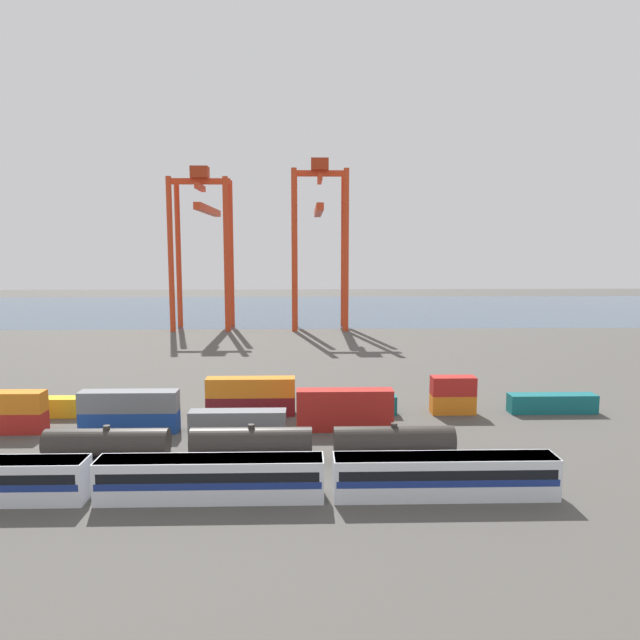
{
  "coord_description": "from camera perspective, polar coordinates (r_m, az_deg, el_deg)",
  "views": [
    {
      "loc": [
        12.19,
        -71.86,
        22.74
      ],
      "look_at": [
        15.05,
        36.73,
        9.22
      ],
      "focal_mm": 32.35,
      "sensor_mm": 36.0,
      "label": 1
    }
  ],
  "objects": [
    {
      "name": "shipping_container_16",
      "position": [
        82.12,
        13.04,
        -6.35
      ],
      "size": [
        6.04,
        2.44,
        2.6
      ],
      "primitive_type": "cube",
      "color": "#AD211C",
      "rests_on": "shipping_container_15"
    },
    {
      "name": "shipping_container_2",
      "position": [
        80.9,
        -27.59,
        -7.19
      ],
      "size": [
        6.04,
        2.44,
        2.6
      ],
      "primitive_type": "cube",
      "color": "orange",
      "rests_on": "shipping_container_1"
    },
    {
      "name": "shipping_container_13",
      "position": [
        79.88,
        -6.88,
        -6.6
      ],
      "size": [
        12.1,
        2.44,
        2.6
      ],
      "primitive_type": "cube",
      "color": "orange",
      "rests_on": "shipping_container_12"
    },
    {
      "name": "gantry_crane_central",
      "position": [
        165.95,
        -0.05,
        9.12
      ],
      "size": [
        15.71,
        37.25,
        47.34
      ],
      "color": "red",
      "rests_on": "ground_plane"
    },
    {
      "name": "freight_tank_row",
      "position": [
        62.52,
        -6.79,
        -12.24
      ],
      "size": [
        42.87,
        2.94,
        4.4
      ],
      "color": "#232326",
      "rests_on": "ground_plane"
    },
    {
      "name": "ground_plane",
      "position": [
        114.79,
        -7.6,
        -4.39
      ],
      "size": [
        420.0,
        420.0,
        0.0
      ],
      "primitive_type": "plane",
      "color": "#4C4944"
    },
    {
      "name": "shipping_container_6",
      "position": [
        73.66,
        2.45,
        -9.83
      ],
      "size": [
        12.1,
        2.44,
        2.6
      ],
      "primitive_type": "cube",
      "color": "#AD211C",
      "rests_on": "ground_plane"
    },
    {
      "name": "shipping_container_4",
      "position": [
        76.0,
        -18.37,
        -7.62
      ],
      "size": [
        12.1,
        2.44,
        2.6
      ],
      "primitive_type": "cube",
      "color": "slate",
      "rests_on": "shipping_container_3"
    },
    {
      "name": "shipping_container_11",
      "position": [
        83.0,
        -16.59,
        -8.17
      ],
      "size": [
        6.04,
        2.44,
        2.6
      ],
      "primitive_type": "cube",
      "color": "orange",
      "rests_on": "ground_plane"
    },
    {
      "name": "shipping_container_3",
      "position": [
        76.69,
        -18.3,
        -9.5
      ],
      "size": [
        12.1,
        2.44,
        2.6
      ],
      "primitive_type": "cube",
      "color": "#1C4299",
      "rests_on": "ground_plane"
    },
    {
      "name": "shipping_container_15",
      "position": [
        82.75,
        12.99,
        -8.1
      ],
      "size": [
        6.04,
        2.44,
        2.6
      ],
      "primitive_type": "cube",
      "color": "orange",
      "rests_on": "ground_plane"
    },
    {
      "name": "passenger_train",
      "position": [
        55.08,
        -10.75,
        -14.99
      ],
      "size": [
        63.31,
        3.14,
        3.9
      ],
      "color": "silver",
      "rests_on": "ground_plane"
    },
    {
      "name": "shipping_container_17",
      "position": [
        87.26,
        21.98,
        -7.65
      ],
      "size": [
        12.1,
        2.44,
        2.6
      ],
      "primitive_type": "cube",
      "color": "#146066",
      "rests_on": "ground_plane"
    },
    {
      "name": "shipping_container_10",
      "position": [
        87.65,
        -25.52,
        -7.77
      ],
      "size": [
        12.1,
        2.44,
        2.6
      ],
      "primitive_type": "cube",
      "color": "gold",
      "rests_on": "ground_plane"
    },
    {
      "name": "harbour_water",
      "position": [
        218.54,
        -4.7,
        1.1
      ],
      "size": [
        400.0,
        110.0,
        0.01
      ],
      "primitive_type": "cube",
      "color": "#384C60",
      "rests_on": "ground_plane"
    },
    {
      "name": "shipping_container_12",
      "position": [
        80.53,
        -6.85,
        -8.39
      ],
      "size": [
        12.1,
        2.44,
        2.6
      ],
      "primitive_type": "cube",
      "color": "maroon",
      "rests_on": "ground_plane"
    },
    {
      "name": "shipping_container_7",
      "position": [
        72.95,
        2.47,
        -7.88
      ],
      "size": [
        12.1,
        2.44,
        2.6
      ],
      "primitive_type": "cube",
      "color": "#AD211C",
      "rests_on": "shipping_container_6"
    },
    {
      "name": "shipping_container_14",
      "position": [
        80.45,
        3.21,
        -8.37
      ],
      "size": [
        12.1,
        2.44,
        2.6
      ],
      "primitive_type": "cube",
      "color": "#146066",
      "rests_on": "ground_plane"
    },
    {
      "name": "shipping_container_5",
      "position": [
        73.98,
        -8.14,
        -9.82
      ],
      "size": [
        12.1,
        2.44,
        2.6
      ],
      "primitive_type": "cube",
      "color": "slate",
      "rests_on": "ground_plane"
    },
    {
      "name": "shipping_container_1",
      "position": [
        81.54,
        -27.48,
        -8.96
      ],
      "size": [
        6.04,
        2.44,
        2.6
      ],
      "primitive_type": "cube",
      "color": "#AD211C",
      "rests_on": "ground_plane"
    },
    {
      "name": "gantry_crane_west",
      "position": [
        168.48,
        -11.49,
        8.68
      ],
      "size": [
        16.68,
        37.21,
        45.09
      ],
      "color": "red",
      "rests_on": "ground_plane"
    }
  ]
}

